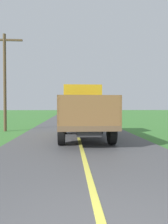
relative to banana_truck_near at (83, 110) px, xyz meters
name	(u,v)px	position (x,y,z in m)	size (l,w,h in m)	color
banana_truck_near	(83,110)	(0.00, 0.00, 0.00)	(2.38, 5.82, 2.80)	#2D2D30
utility_pole_roadside	(5,78)	(-5.10, 3.16, 2.13)	(2.39, 0.20, 6.55)	brown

